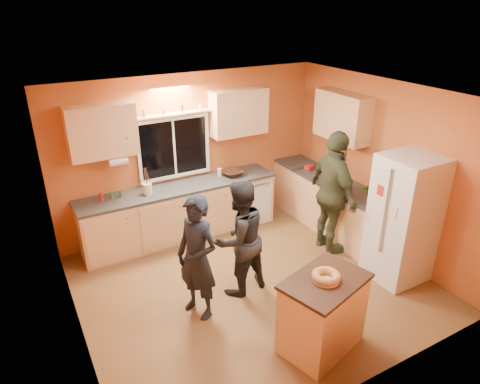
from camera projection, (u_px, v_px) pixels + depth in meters
ground at (253, 284)px, 5.96m from camera, size 4.50×4.50×0.00m
room_shell at (246, 164)px, 5.66m from camera, size 4.54×4.04×2.61m
back_counter at (202, 207)px, 7.12m from camera, size 4.23×0.62×0.90m
right_counter at (339, 210)px, 7.03m from camera, size 0.62×1.84×0.90m
refrigerator at (404, 219)px, 5.78m from camera, size 0.72×0.70×1.80m
island at (322, 313)px, 4.72m from camera, size 1.07×0.87×0.91m
bundt_pastry at (326, 276)px, 4.52m from camera, size 0.31×0.31×0.09m
person_left at (197, 258)px, 5.10m from camera, size 0.59×0.69×1.60m
person_center at (239, 238)px, 5.52m from camera, size 0.86×0.72×1.59m
person_right at (333, 194)px, 6.37m from camera, size 0.64×1.19×1.93m
mixing_bowl at (232, 173)px, 7.18m from camera, size 0.39×0.39×0.09m
utensil_crock at (147, 189)px, 6.49m from camera, size 0.14×0.14×0.17m
potted_plant at (372, 193)px, 6.19m from camera, size 0.32×0.29×0.31m
red_box at (309, 167)px, 7.44m from camera, size 0.19×0.16×0.07m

